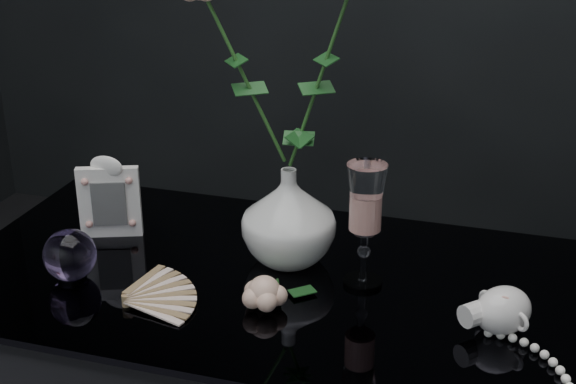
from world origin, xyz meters
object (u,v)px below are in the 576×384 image
(vase, at_px, (289,216))
(wine_glass, at_px, (365,226))
(paperweight, at_px, (70,255))
(pearl_jar, at_px, (503,308))
(loose_rose, at_px, (264,292))
(picture_frame, at_px, (109,196))

(vase, xyz_separation_m, wine_glass, (0.14, -0.04, 0.02))
(paperweight, height_order, pearl_jar, paperweight)
(vase, height_order, loose_rose, vase)
(pearl_jar, bearing_deg, loose_rose, -129.87)
(wine_glass, bearing_deg, vase, 163.09)
(picture_frame, bearing_deg, loose_rose, -45.65)
(vase, xyz_separation_m, loose_rose, (0.01, -0.16, -0.06))
(vase, height_order, pearl_jar, vase)
(vase, height_order, paperweight, vase)
(wine_glass, xyz_separation_m, pearl_jar, (0.23, -0.08, -0.07))
(vase, distance_m, pearl_jar, 0.39)
(vase, relative_size, loose_rose, 1.08)
(wine_glass, xyz_separation_m, loose_rose, (-0.13, -0.12, -0.08))
(picture_frame, height_order, pearl_jar, picture_frame)
(paperweight, height_order, loose_rose, paperweight)
(vase, relative_size, pearl_jar, 0.65)
(loose_rose, bearing_deg, vase, 81.67)
(paperweight, bearing_deg, loose_rose, 0.85)
(vase, bearing_deg, paperweight, -153.17)
(vase, distance_m, picture_frame, 0.34)
(paperweight, xyz_separation_m, pearl_jar, (0.69, 0.05, -0.01))
(wine_glass, distance_m, loose_rose, 0.19)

